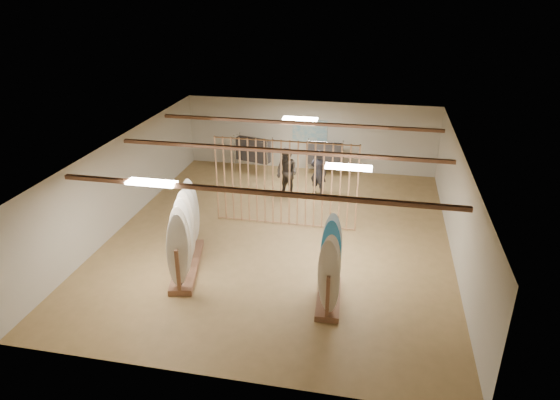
% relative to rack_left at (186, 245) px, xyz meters
% --- Properties ---
extents(floor, '(12.00, 12.00, 0.00)m').
position_rel_rack_left_xyz_m(floor, '(2.08, 2.29, -0.73)').
color(floor, '#A58350').
rests_on(floor, ground).
extents(ceiling, '(12.00, 12.00, 0.00)m').
position_rel_rack_left_xyz_m(ceiling, '(2.08, 2.29, 2.07)').
color(ceiling, gray).
rests_on(ceiling, ground).
extents(wall_back, '(12.00, 0.00, 12.00)m').
position_rel_rack_left_xyz_m(wall_back, '(2.08, 8.29, 0.67)').
color(wall_back, beige).
rests_on(wall_back, ground).
extents(wall_front, '(12.00, 0.00, 12.00)m').
position_rel_rack_left_xyz_m(wall_front, '(2.08, -3.71, 0.67)').
color(wall_front, beige).
rests_on(wall_front, ground).
extents(wall_left, '(0.00, 12.00, 12.00)m').
position_rel_rack_left_xyz_m(wall_left, '(-2.92, 2.29, 0.67)').
color(wall_left, beige).
rests_on(wall_left, ground).
extents(wall_right, '(0.00, 12.00, 12.00)m').
position_rel_rack_left_xyz_m(wall_right, '(7.08, 2.29, 0.67)').
color(wall_right, beige).
rests_on(wall_right, ground).
extents(ceiling_slats, '(9.50, 6.12, 0.10)m').
position_rel_rack_left_xyz_m(ceiling_slats, '(2.08, 2.29, 1.99)').
color(ceiling_slats, brown).
rests_on(ceiling_slats, ground).
extents(light_panels, '(1.20, 0.35, 0.06)m').
position_rel_rack_left_xyz_m(light_panels, '(2.08, 2.29, 2.01)').
color(light_panels, white).
rests_on(light_panels, ground).
extents(bamboo_partition, '(4.45, 0.05, 2.78)m').
position_rel_rack_left_xyz_m(bamboo_partition, '(2.08, 3.09, 0.67)').
color(bamboo_partition, tan).
rests_on(bamboo_partition, ground).
extents(poster, '(1.40, 0.03, 0.90)m').
position_rel_rack_left_xyz_m(poster, '(2.08, 8.27, 0.87)').
color(poster, teal).
rests_on(poster, ground).
extents(rack_left, '(1.16, 2.70, 2.12)m').
position_rel_rack_left_xyz_m(rack_left, '(0.00, 0.00, 0.00)').
color(rack_left, brown).
rests_on(rack_left, floor).
extents(rack_right, '(0.66, 1.77, 2.02)m').
position_rel_rack_left_xyz_m(rack_right, '(3.90, -0.73, -0.05)').
color(rack_right, brown).
rests_on(rack_right, floor).
extents(clothing_rack_a, '(1.43, 0.75, 1.59)m').
position_rel_rack_left_xyz_m(clothing_rack_a, '(0.02, 7.17, 0.31)').
color(clothing_rack_a, silver).
rests_on(clothing_rack_a, floor).
extents(clothing_rack_b, '(1.36, 0.35, 1.46)m').
position_rel_rack_left_xyz_m(clothing_rack_b, '(2.79, 7.55, 0.22)').
color(clothing_rack_b, silver).
rests_on(clothing_rack_b, floor).
extents(shopper_a, '(0.80, 0.67, 1.89)m').
position_rel_rack_left_xyz_m(shopper_a, '(2.78, 5.74, 0.22)').
color(shopper_a, '#27272E').
rests_on(shopper_a, floor).
extents(shopper_b, '(1.24, 1.16, 2.04)m').
position_rel_rack_left_xyz_m(shopper_b, '(1.71, 5.31, 0.29)').
color(shopper_b, '#37302A').
rests_on(shopper_b, floor).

